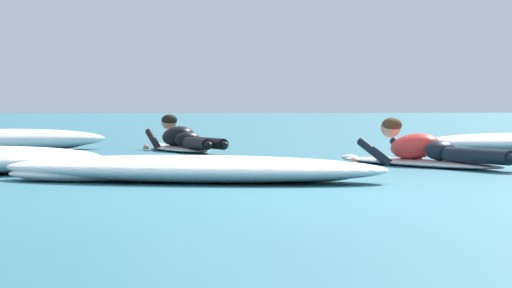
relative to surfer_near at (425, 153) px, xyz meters
name	(u,v)px	position (x,y,z in m)	size (l,w,h in m)	color
ground_plane	(203,143)	(-1.79, 6.75, -0.14)	(120.00, 120.00, 0.00)	#2D6B7A
surfer_near	(425,153)	(0.00, 0.00, 0.00)	(1.55, 2.48, 0.53)	silver
surfer_far	(182,141)	(-2.28, 3.71, 0.01)	(1.06, 2.50, 0.54)	white
drifting_surfboard	(491,143)	(2.62, 5.51, -0.10)	(1.97, 0.65, 0.16)	yellow
whitewater_front	(193,169)	(-2.46, -1.85, -0.04)	(3.32, 1.84, 0.22)	white
whitewater_mid_left	(1,141)	(-4.70, 4.17, 0.00)	(3.02, 1.81, 0.30)	white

